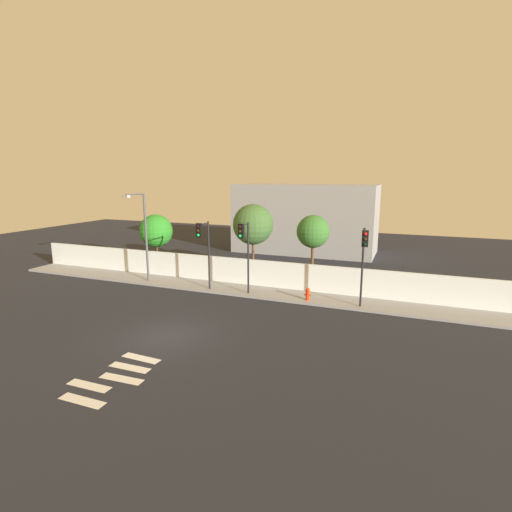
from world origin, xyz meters
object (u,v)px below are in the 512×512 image
object	(u,v)px
roadside_tree_midleft	(253,225)
traffic_light_right	(364,252)
roadside_tree_midright	(313,232)
traffic_light_center	(244,243)
roadside_tree_leftmost	(156,231)
street_lamp_curbside	(143,230)
traffic_light_left	(204,241)
fire_hydrant	(308,293)

from	to	relation	value
roadside_tree_midleft	traffic_light_right	bearing A→B (deg)	-25.83
traffic_light_right	roadside_tree_midright	bearing A→B (deg)	133.80
roadside_tree_midright	traffic_light_center	bearing A→B (deg)	-131.62
roadside_tree_leftmost	traffic_light_right	bearing A→B (deg)	-13.49
traffic_light_center	street_lamp_curbside	distance (m)	7.94
roadside_tree_leftmost	roadside_tree_midright	distance (m)	12.79
traffic_light_right	roadside_tree_midleft	world-z (taller)	roadside_tree_midleft
traffic_light_center	roadside_tree_midleft	bearing A→B (deg)	104.15
traffic_light_right	roadside_tree_leftmost	bearing A→B (deg)	166.51
traffic_light_right	roadside_tree_midright	size ratio (longest dim) A/B	0.92
traffic_light_center	street_lamp_curbside	world-z (taller)	street_lamp_curbside
roadside_tree_midright	traffic_light_left	bearing A→B (deg)	-147.13
traffic_light_right	fire_hydrant	size ratio (longest dim) A/B	6.04
traffic_light_center	fire_hydrant	bearing A→B (deg)	6.58
street_lamp_curbside	traffic_light_center	bearing A→B (deg)	-2.95
traffic_light_right	street_lamp_curbside	world-z (taller)	street_lamp_curbside
traffic_light_left	traffic_light_right	world-z (taller)	traffic_light_right
traffic_light_right	roadside_tree_midleft	bearing A→B (deg)	154.17
roadside_tree_leftmost	fire_hydrant	bearing A→B (deg)	-14.29
traffic_light_left	roadside_tree_midright	bearing A→B (deg)	32.87
traffic_light_left	roadside_tree_leftmost	distance (m)	7.69
traffic_light_center	roadside_tree_midleft	world-z (taller)	roadside_tree_midleft
traffic_light_left	street_lamp_curbside	xyz separation A→B (m)	(-5.12, 0.57, 0.40)
traffic_light_right	roadside_tree_midleft	size ratio (longest dim) A/B	0.82
roadside_tree_leftmost	traffic_light_center	bearing A→B (deg)	-22.46
traffic_light_left	street_lamp_curbside	bearing A→B (deg)	173.64
roadside_tree_leftmost	roadside_tree_midleft	bearing A→B (deg)	0.00
traffic_light_left	fire_hydrant	distance (m)	7.42
traffic_light_left	traffic_light_center	distance (m)	2.80
street_lamp_curbside	roadside_tree_midright	size ratio (longest dim) A/B	1.25
street_lamp_curbside	roadside_tree_midright	distance (m)	11.86
street_lamp_curbside	roadside_tree_leftmost	world-z (taller)	street_lamp_curbside
traffic_light_center	roadside_tree_leftmost	size ratio (longest dim) A/B	1.00
traffic_light_left	roadside_tree_midleft	size ratio (longest dim) A/B	0.81
street_lamp_curbside	fire_hydrant	size ratio (longest dim) A/B	8.24
traffic_light_center	roadside_tree_midright	distance (m)	5.18
traffic_light_right	roadside_tree_midright	distance (m)	5.53
street_lamp_curbside	roadside_tree_midleft	size ratio (longest dim) A/B	1.11
traffic_light_left	street_lamp_curbside	size ratio (longest dim) A/B	0.72
traffic_light_center	traffic_light_left	bearing A→B (deg)	-176.68
fire_hydrant	roadside_tree_midright	xyz separation A→B (m)	(-0.57, 3.40, 3.32)
traffic_light_center	traffic_light_right	xyz separation A→B (m)	(7.25, -0.12, 0.01)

